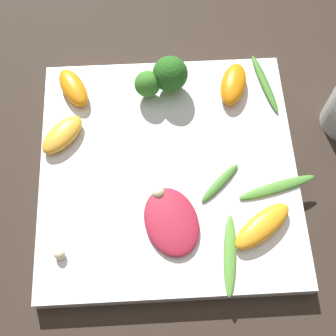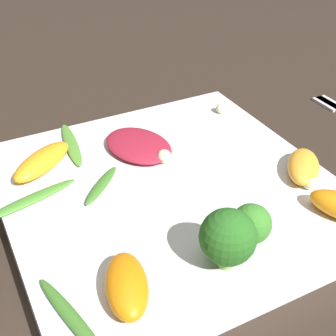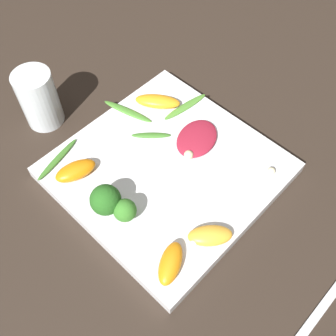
% 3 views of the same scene
% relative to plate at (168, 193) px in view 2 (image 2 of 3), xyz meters
% --- Properties ---
extents(ground_plane, '(2.40, 2.40, 0.00)m').
position_rel_plate_xyz_m(ground_plane, '(0.00, 0.00, -0.01)').
color(ground_plane, '#2D231C').
extents(plate, '(0.30, 0.30, 0.02)m').
position_rel_plate_xyz_m(plate, '(0.00, 0.00, 0.00)').
color(plate, white).
rests_on(plate, ground_plane).
extents(radicchio_leaf_0, '(0.09, 0.08, 0.01)m').
position_rel_plate_xyz_m(radicchio_leaf_0, '(-0.07, -0.00, 0.02)').
color(radicchio_leaf_0, maroon).
rests_on(radicchio_leaf_0, plate).
extents(orange_segment_0, '(0.07, 0.06, 0.02)m').
position_rel_plate_xyz_m(orange_segment_0, '(0.05, 0.12, 0.02)').
color(orange_segment_0, '#FCAD33').
rests_on(orange_segment_0, plate).
extents(orange_segment_2, '(0.07, 0.08, 0.02)m').
position_rel_plate_xyz_m(orange_segment_2, '(-0.08, -0.10, 0.02)').
color(orange_segment_2, orange).
rests_on(orange_segment_2, plate).
extents(orange_segment_3, '(0.07, 0.05, 0.02)m').
position_rel_plate_xyz_m(orange_segment_3, '(0.10, -0.09, 0.02)').
color(orange_segment_3, orange).
rests_on(orange_segment_3, plate).
extents(broccoli_floret_0, '(0.03, 0.03, 0.04)m').
position_rel_plate_xyz_m(broccoli_floret_0, '(0.10, 0.02, 0.03)').
color(broccoli_floret_0, '#84AD5B').
rests_on(broccoli_floret_0, plate).
extents(broccoli_floret_1, '(0.04, 0.04, 0.05)m').
position_rel_plate_xyz_m(broccoli_floret_1, '(0.11, -0.01, 0.04)').
color(broccoli_floret_1, '#7A9E51').
rests_on(broccoli_floret_1, plate).
extents(arugula_sprig_0, '(0.09, 0.02, 0.00)m').
position_rel_plate_xyz_m(arugula_sprig_0, '(-0.11, -0.06, 0.01)').
color(arugula_sprig_0, '#518E33').
rests_on(arugula_sprig_0, plate).
extents(arugula_sprig_1, '(0.09, 0.03, 0.01)m').
position_rel_plate_xyz_m(arugula_sprig_1, '(0.11, -0.13, 0.01)').
color(arugula_sprig_1, '#3D7528').
rests_on(arugula_sprig_1, plate).
extents(arugula_sprig_2, '(0.05, 0.05, 0.01)m').
position_rel_plate_xyz_m(arugula_sprig_2, '(-0.02, -0.06, 0.01)').
color(arugula_sprig_2, '#3D7528').
rests_on(arugula_sprig_2, plate).
extents(arugula_sprig_3, '(0.04, 0.09, 0.01)m').
position_rel_plate_xyz_m(arugula_sprig_3, '(-0.03, -0.12, 0.01)').
color(arugula_sprig_3, '#47842D').
rests_on(arugula_sprig_3, plate).
extents(macadamia_nut_0, '(0.01, 0.01, 0.01)m').
position_rel_plate_xyz_m(macadamia_nut_0, '(-0.10, 0.12, 0.02)').
color(macadamia_nut_0, beige).
rests_on(macadamia_nut_0, plate).
extents(macadamia_nut_1, '(0.01, 0.01, 0.01)m').
position_rel_plate_xyz_m(macadamia_nut_1, '(-0.03, 0.01, 0.02)').
color(macadamia_nut_1, beige).
rests_on(macadamia_nut_1, plate).
extents(macadamia_nut_2, '(0.01, 0.01, 0.01)m').
position_rel_plate_xyz_m(macadamia_nut_2, '(0.07, 0.11, 0.02)').
color(macadamia_nut_2, beige).
rests_on(macadamia_nut_2, plate).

